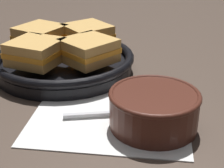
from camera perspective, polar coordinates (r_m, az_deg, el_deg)
The scene contains 9 objects.
ground_plane at distance 0.59m, azimuth -1.12°, elevation -4.54°, with size 4.00×4.00×0.00m, color #47382D.
napkin at distance 0.58m, azimuth -0.10°, elevation -5.12°, with size 0.29×0.26×0.00m.
soup_bowl at distance 0.54m, azimuth 7.21°, elevation -3.88°, with size 0.14×0.14×0.06m.
spoon at distance 0.58m, azimuth 3.68°, elevation -4.62°, with size 0.17×0.03×0.01m.
skillet at distance 0.75m, azimuth -7.74°, elevation 3.64°, with size 0.30×0.30×0.04m.
sandwich_near_left at distance 0.79m, azimuth -11.62°, elevation 7.79°, with size 0.13×0.13×0.05m.
sandwich_near_right at distance 0.69m, azimuth -12.38°, elevation 5.23°, with size 0.13×0.12×0.05m.
sandwich_far_left at distance 0.69m, azimuth -3.73°, elevation 5.63°, with size 0.13×0.13×0.05m.
sandwich_far_right at distance 0.79m, azimuth -4.00°, elevation 8.14°, with size 0.13×0.13×0.05m.
Camera 1 is at (-0.00, -0.52, 0.29)m, focal length 55.00 mm.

